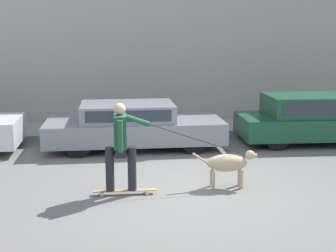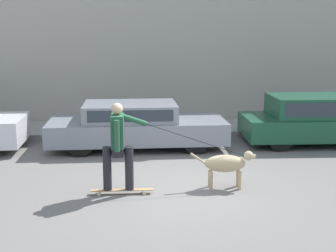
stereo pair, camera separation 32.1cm
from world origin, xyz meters
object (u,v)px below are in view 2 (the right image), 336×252
(skateboarder, at_px, (119,143))
(parked_car_1, at_px, (136,125))
(parked_car_2, at_px, (317,120))
(dog, at_px, (226,164))

(skateboarder, bearing_deg, parked_car_1, 85.41)
(parked_car_2, bearing_deg, dog, -130.83)
(parked_car_2, bearing_deg, parked_car_1, -177.96)
(parked_car_1, height_order, dog, parked_car_1)
(dog, distance_m, skateboarder, 2.05)
(parked_car_2, xyz_separation_m, skateboarder, (-5.06, -3.49, 0.32))
(parked_car_1, height_order, skateboarder, skateboarder)
(skateboarder, bearing_deg, parked_car_2, 35.81)
(parked_car_1, distance_m, dog, 3.70)
(skateboarder, bearing_deg, dog, 6.20)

